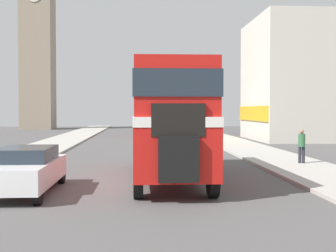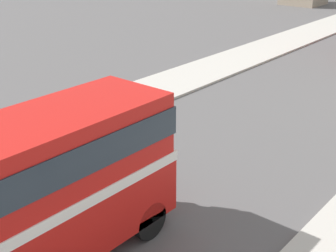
{
  "view_description": "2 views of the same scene",
  "coord_description": "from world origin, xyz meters",
  "px_view_note": "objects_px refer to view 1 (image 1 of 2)",
  "views": [
    {
      "loc": [
        -0.32,
        -15.79,
        2.56
      ],
      "look_at": [
        0.7,
        1.63,
        1.99
      ],
      "focal_mm": 50.0,
      "sensor_mm": 36.0,
      "label": 1
    },
    {
      "loc": [
        9.28,
        -2.66,
        8.07
      ],
      "look_at": [
        0.0,
        8.32,
        1.98
      ],
      "focal_mm": 50.0,
      "sensor_mm": 36.0,
      "label": 2
    }
  ],
  "objects_px": {
    "pedestrian_walking": "(302,144)",
    "bus_distant": "(165,112)",
    "church_tower": "(37,6)",
    "car_parked_near": "(25,169)",
    "double_decker_bus": "(168,113)"
  },
  "relations": [
    {
      "from": "pedestrian_walking",
      "to": "bus_distant",
      "type": "bearing_deg",
      "value": 100.42
    },
    {
      "from": "church_tower",
      "to": "car_parked_near",
      "type": "bearing_deg",
      "value": -78.3
    },
    {
      "from": "double_decker_bus",
      "to": "pedestrian_walking",
      "type": "bearing_deg",
      "value": 30.92
    },
    {
      "from": "double_decker_bus",
      "to": "bus_distant",
      "type": "relative_size",
      "value": 0.96
    },
    {
      "from": "double_decker_bus",
      "to": "bus_distant",
      "type": "height_order",
      "value": "double_decker_bus"
    },
    {
      "from": "double_decker_bus",
      "to": "car_parked_near",
      "type": "relative_size",
      "value": 2.09
    },
    {
      "from": "double_decker_bus",
      "to": "bus_distant",
      "type": "distance_m",
      "value": 30.79
    },
    {
      "from": "car_parked_near",
      "to": "church_tower",
      "type": "relative_size",
      "value": 0.14
    },
    {
      "from": "bus_distant",
      "to": "church_tower",
      "type": "height_order",
      "value": "church_tower"
    },
    {
      "from": "double_decker_bus",
      "to": "church_tower",
      "type": "xyz_separation_m",
      "value": [
        -15.04,
        47.63,
        14.37
      ]
    },
    {
      "from": "pedestrian_walking",
      "to": "car_parked_near",
      "type": "bearing_deg",
      "value": -149.26
    },
    {
      "from": "car_parked_near",
      "to": "church_tower",
      "type": "distance_m",
      "value": 53.87
    },
    {
      "from": "bus_distant",
      "to": "church_tower",
      "type": "xyz_separation_m",
      "value": [
        -16.55,
        16.88,
        14.41
      ]
    },
    {
      "from": "bus_distant",
      "to": "church_tower",
      "type": "distance_m",
      "value": 27.69
    },
    {
      "from": "car_parked_near",
      "to": "double_decker_bus",
      "type": "bearing_deg",
      "value": 30.49
    }
  ]
}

